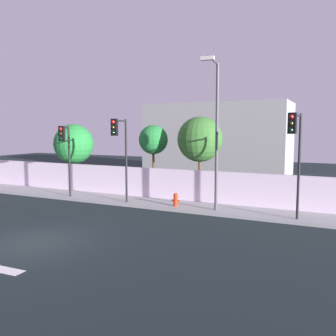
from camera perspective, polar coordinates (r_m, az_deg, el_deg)
The scene contains 12 objects.
ground_plane at distance 15.02m, azimuth -20.45°, elevation -10.92°, with size 80.00×80.00×0.00m, color black.
sidewalk at distance 21.33m, azimuth -4.38°, elevation -5.34°, with size 36.00×2.40×0.15m, color #9A9A9A.
perimeter_wall at distance 22.27m, azimuth -2.75°, elevation -2.29°, with size 36.00×0.18×1.80m, color silver.
traffic_light_left at distance 22.68m, azimuth -15.86°, elevation 3.40°, with size 0.42×1.06×4.34m.
traffic_light_center at distance 20.06m, azimuth -7.56°, elevation 4.02°, with size 0.35×1.47×4.71m.
traffic_light_right at distance 16.93m, azimuth 19.39°, elevation 3.68°, with size 0.47×1.45×4.85m.
street_lamp_curbside at distance 18.26m, azimuth 7.50°, elevation 6.80°, with size 0.62×2.33×7.42m.
fire_hydrant at distance 19.72m, azimuth 1.22°, elevation -4.90°, with size 0.44×0.26×0.72m.
roadside_tree_leftmost at distance 26.44m, azimuth -14.59°, elevation 3.67°, with size 2.78×2.78×4.67m.
roadside_tree_midleft at distance 22.86m, azimuth -2.32°, elevation 4.40°, with size 1.84×1.84×4.56m.
roadside_tree_midright at distance 21.59m, azimuth 5.02°, elevation 4.49°, with size 2.68×2.68×5.05m.
low_building_distant at distance 35.07m, azimuth 7.84°, elevation 4.51°, with size 13.23×6.00×6.71m, color #9B9B9B.
Camera 1 is at (10.44, -9.91, 4.30)m, focal length 38.81 mm.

